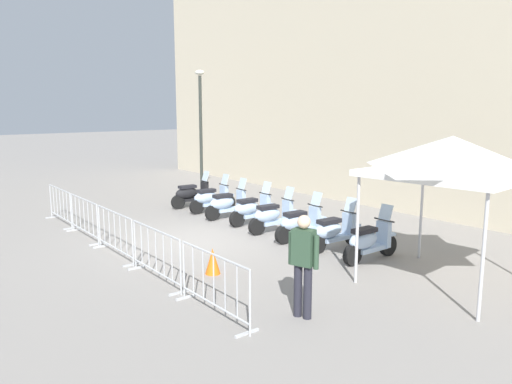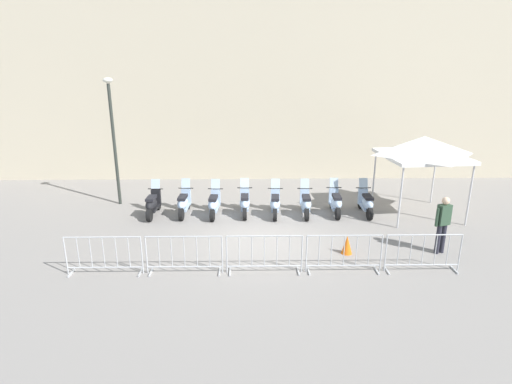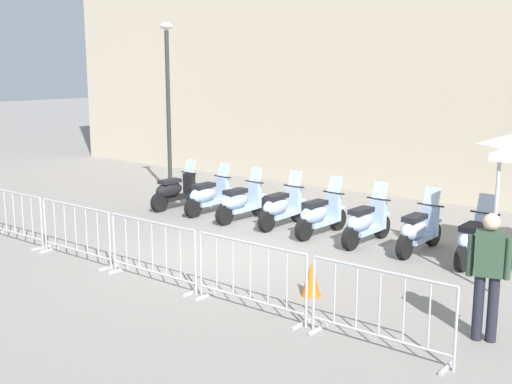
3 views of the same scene
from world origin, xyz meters
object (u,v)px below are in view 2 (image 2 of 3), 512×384
at_px(motorcycle_7, 366,203).
at_px(barrier_segment_3, 344,254).
at_px(motorcycle_3, 245,203).
at_px(barrier_segment_2, 264,254).
at_px(motorcycle_6, 336,203).
at_px(motorcycle_0, 153,204).
at_px(barrier_segment_0, 104,256).
at_px(barrier_segment_4, 423,253).
at_px(motorcycle_1, 184,203).
at_px(traffic_cone, 347,245).
at_px(officer_near_row_end, 443,222).
at_px(street_lamp, 113,128).
at_px(motorcycle_2, 214,204).
at_px(motorcycle_5, 306,204).
at_px(barrier_segment_1, 184,255).
at_px(canopy_tent, 423,147).
at_px(motorcycle_4, 275,204).

bearing_deg(motorcycle_7, barrier_segment_3, -116.62).
xyz_separation_m(motorcycle_3, barrier_segment_3, (2.32, -4.64, 0.07)).
bearing_deg(barrier_segment_2, motorcycle_6, 53.38).
bearing_deg(motorcycle_0, barrier_segment_0, -98.65).
bearing_deg(barrier_segment_3, motorcycle_3, 116.59).
xyz_separation_m(motorcycle_7, barrier_segment_4, (-0.01, -4.38, 0.07)).
bearing_deg(motorcycle_0, motorcycle_1, -0.50).
bearing_deg(motorcycle_3, traffic_cone, -52.22).
bearing_deg(barrier_segment_3, barrier_segment_4, -4.40).
xyz_separation_m(motorcycle_3, officer_near_row_end, (5.49, -3.77, 0.53)).
xyz_separation_m(motorcycle_3, street_lamp, (-4.86, 1.71, 2.55)).
relative_size(barrier_segment_3, traffic_cone, 3.68).
relative_size(motorcycle_7, barrier_segment_0, 0.85).
bearing_deg(officer_near_row_end, barrier_segment_0, -177.71).
bearing_deg(motorcycle_2, motorcycle_6, -3.39).
relative_size(motorcycle_0, motorcycle_5, 1.00).
distance_m(barrier_segment_0, barrier_segment_4, 8.45).
relative_size(motorcycle_0, barrier_segment_1, 0.85).
relative_size(motorcycle_2, canopy_tent, 0.59).
xyz_separation_m(motorcycle_4, motorcycle_6, (2.23, -0.09, 0.00)).
relative_size(motorcycle_7, officer_near_row_end, 1.00).
relative_size(motorcycle_1, motorcycle_6, 1.00).
bearing_deg(motorcycle_0, motorcycle_5, -4.73).
bearing_deg(motorcycle_6, barrier_segment_3, -103.02).
relative_size(motorcycle_2, traffic_cone, 3.13).
height_order(motorcycle_3, officer_near_row_end, officer_near_row_end).
xyz_separation_m(motorcycle_3, barrier_segment_1, (-1.89, -4.31, 0.07)).
xyz_separation_m(motorcycle_1, traffic_cone, (4.98, -3.72, -0.18)).
height_order(barrier_segment_1, traffic_cone, barrier_segment_1).
relative_size(motorcycle_7, barrier_segment_3, 0.85).
bearing_deg(barrier_segment_3, barrier_segment_1, 175.60).
bearing_deg(barrier_segment_3, street_lamp, 138.54).
bearing_deg(barrier_segment_2, canopy_tent, 32.78).
relative_size(street_lamp, canopy_tent, 1.67).
xyz_separation_m(motorcycle_2, motorcycle_5, (3.33, -0.26, 0.00)).
relative_size(barrier_segment_4, canopy_tent, 0.70).
bearing_deg(barrier_segment_4, motorcycle_5, 116.19).
bearing_deg(street_lamp, barrier_segment_2, -50.62).
height_order(motorcycle_3, traffic_cone, motorcycle_3).
bearing_deg(barrier_segment_3, motorcycle_4, 105.39).
relative_size(motorcycle_0, barrier_segment_4, 0.85).
relative_size(motorcycle_1, motorcycle_5, 1.00).
height_order(barrier_segment_0, street_lamp, street_lamp).
height_order(motorcycle_6, canopy_tent, canopy_tent).
bearing_deg(barrier_segment_2, motorcycle_3, 92.74).
bearing_deg(barrier_segment_2, barrier_segment_3, -4.40).
height_order(motorcycle_6, barrier_segment_1, motorcycle_6).
distance_m(motorcycle_4, motorcycle_6, 2.23).
bearing_deg(motorcycle_7, barrier_segment_4, -90.12).
xyz_separation_m(motorcycle_1, motorcycle_2, (1.10, -0.18, 0.00)).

